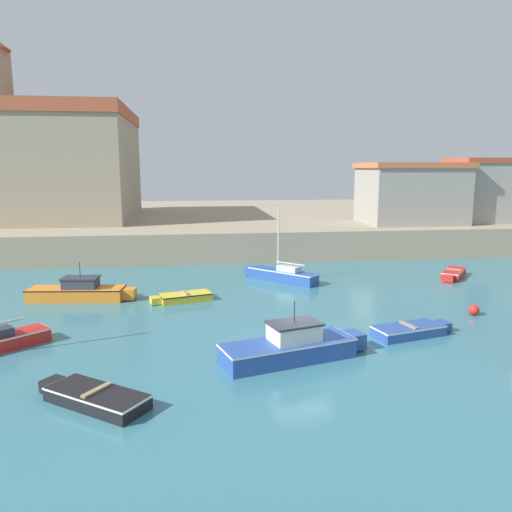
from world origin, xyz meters
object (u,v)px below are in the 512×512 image
Objects in this scene: motorboat_blue_8 at (292,346)px; dinghy_yellow_7 at (183,297)px; sailboat_blue_3 at (282,274)px; harbor_shed_near_wharf at (490,190)px; dinghy_black_2 at (94,396)px; harbor_shed_mid_row at (411,193)px; dinghy_blue_4 at (411,330)px; mooring_buoy at (474,310)px; motorboat_orange_1 at (80,291)px; dinghy_red_0 at (453,273)px; church at (67,159)px.

dinghy_yellow_7 is at bearing 115.02° from motorboat_blue_8.
sailboat_blue_3 is 25.93m from harbor_shed_near_wharf.
dinghy_black_2 is 0.43× the size of harbor_shed_mid_row.
motorboat_blue_8 is (-6.05, -2.16, 0.29)m from dinghy_blue_4.
harbor_shed_mid_row reaches higher than motorboat_blue_8.
dinghy_black_2 is 0.80× the size of sailboat_blue_3.
harbor_shed_near_wharf is (13.79, 21.12, 5.28)m from mooring_buoy.
harbor_shed_near_wharf is (29.10, 16.29, 5.31)m from dinghy_yellow_7.
harbor_shed_mid_row is at bearing 29.34° from motorboat_orange_1.
dinghy_yellow_7 is 0.58× the size of motorboat_blue_8.
mooring_buoy is 0.06× the size of harbor_shed_mid_row.
dinghy_red_0 is at bearing 37.34° from dinghy_black_2.
dinghy_yellow_7 is 0.20× the size of church.
motorboat_blue_8 is at bearing -122.53° from harbor_shed_mid_row.
dinghy_red_0 is 16.88m from harbor_shed_near_wharf.
motorboat_orange_1 is 1.26× the size of sailboat_blue_3.
sailboat_blue_3 is 28.72m from church.
harbor_shed_near_wharf is (35.17, 15.24, 5.05)m from motorboat_orange_1.
motorboat_orange_1 reaches higher than dinghy_black_2.
dinghy_yellow_7 is 27.15m from harbor_shed_mid_row.
motorboat_orange_1 is 0.35× the size of church.
sailboat_blue_3 is 1.36× the size of dinghy_yellow_7.
dinghy_black_2 is (3.31, -13.71, -0.24)m from motorboat_orange_1.
motorboat_orange_1 is 13.14m from sailboat_blue_3.
church reaches higher than motorboat_blue_8.
church is (-22.36, 32.38, 8.25)m from dinghy_blue_4.
harbor_shed_near_wharf reaches higher than dinghy_black_2.
sailboat_blue_3 reaches higher than mooring_buoy.
motorboat_blue_8 is 0.83× the size of harbor_shed_near_wharf.
harbor_shed_near_wharf is at bearing 27.95° from sailboat_blue_3.
dinghy_blue_4 is at bearing -35.44° from dinghy_yellow_7.
dinghy_yellow_7 is at bearing 144.56° from dinghy_blue_4.
dinghy_black_2 is 0.22× the size of church.
church is at bearing 115.29° from motorboat_blue_8.
dinghy_red_0 is 0.93× the size of dinghy_yellow_7.
motorboat_orange_1 is 0.82× the size of harbor_shed_near_wharf.
motorboat_blue_8 is at bearing -64.98° from dinghy_yellow_7.
motorboat_blue_8 is (10.59, -10.73, 0.06)m from motorboat_orange_1.
dinghy_black_2 is at bearing -76.45° from church.
dinghy_red_0 is 0.86× the size of dinghy_black_2.
dinghy_blue_4 is 40.21m from church.
motorboat_blue_8 is 31.20m from harbor_shed_mid_row.
motorboat_blue_8 is at bearing -45.37° from motorboat_orange_1.
sailboat_blue_3 is 7.95m from dinghy_yellow_7.
church is (-30.73, 20.97, 8.23)m from dinghy_red_0.
dinghy_yellow_7 is (-6.64, -4.37, -0.22)m from sailboat_blue_3.
dinghy_blue_4 is at bearing -113.84° from harbor_shed_mid_row.
harbor_shed_near_wharf is at bearing 29.24° from dinghy_yellow_7.
sailboat_blue_3 is at bearing 133.28° from mooring_buoy.
dinghy_black_2 is 37.87m from harbor_shed_mid_row.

